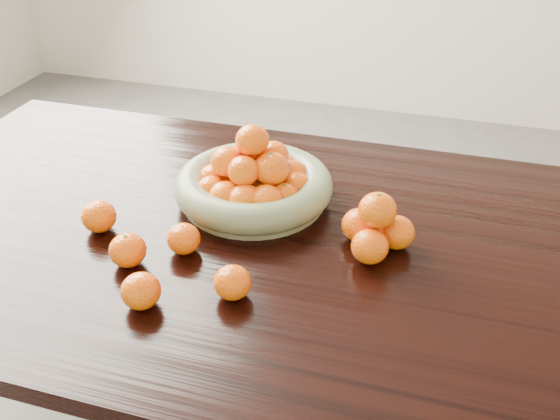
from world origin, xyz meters
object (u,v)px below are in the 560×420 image
(dining_table, at_px, (301,275))
(loose_orange_0, at_px, (128,250))
(orange_pyramid, at_px, (376,228))
(fruit_bowl, at_px, (254,182))

(dining_table, relative_size, loose_orange_0, 27.64)
(dining_table, distance_m, orange_pyramid, 0.20)
(dining_table, xyz_separation_m, loose_orange_0, (-0.30, -0.17, 0.12))
(dining_table, bearing_deg, loose_orange_0, -150.29)
(orange_pyramid, relative_size, loose_orange_0, 2.08)
(dining_table, xyz_separation_m, orange_pyramid, (0.15, 0.02, 0.14))
(orange_pyramid, bearing_deg, loose_orange_0, -157.25)
(fruit_bowl, height_order, loose_orange_0, fruit_bowl)
(dining_table, bearing_deg, fruit_bowl, 139.90)
(dining_table, distance_m, fruit_bowl, 0.24)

